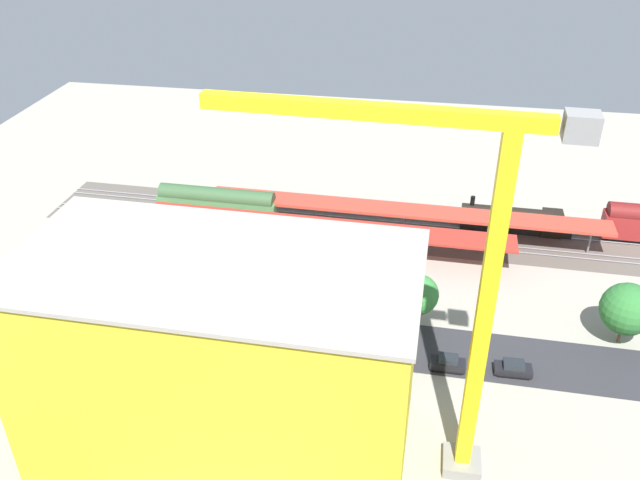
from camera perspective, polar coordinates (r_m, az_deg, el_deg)
The scene contains 21 objects.
ground_plane at distance 87.65m, azimuth 2.97°, elevation -6.00°, with size 167.93×167.93×0.00m, color #9E998C.
rail_bed at distance 106.21m, azimuth 4.48°, elevation 1.08°, with size 104.96×13.71×0.01m, color #5B544C.
street_asphalt at distance 82.94m, azimuth 2.44°, elevation -8.43°, with size 104.96×9.00×0.01m, color #2D2D33.
track_rails at distance 106.12m, azimuth 4.48°, elevation 1.16°, with size 104.94×9.40×0.12m.
platform_canopy_near at distance 97.77m, azimuth 0.50°, elevation 1.16°, with size 54.55×5.99×4.33m.
platform_canopy_far at distance 102.45m, azimuth 7.17°, elevation 2.52°, with size 60.88×5.60×4.62m.
locomotive at distance 108.51m, azimuth 16.34°, elevation 1.67°, with size 16.85×3.29×5.28m.
freight_coach_far at distance 106.71m, azimuth -8.73°, elevation 2.96°, with size 19.17×3.26×6.24m.
parked_car_0 at distance 80.73m, azimuth 16.11°, elevation -10.47°, with size 4.25×1.96×1.69m.
parked_car_1 at distance 79.63m, azimuth 10.81°, elevation -10.28°, with size 4.06×1.88×1.79m.
parked_car_2 at distance 79.77m, azimuth 6.06°, elevation -9.82°, with size 4.58×1.88×1.57m.
parked_car_3 at distance 80.10m, azimuth 1.16°, elevation -9.37°, with size 4.78×1.79×1.72m.
construction_building at distance 64.23m, azimuth -8.31°, elevation -10.19°, with size 35.10×17.88×21.17m, color yellow.
construction_roof_slab at distance 57.82m, azimuth -9.10°, elevation -2.07°, with size 35.70×18.48×0.40m, color #ADA89E.
tower_crane at distance 55.76m, azimuth 11.60°, elevation -3.04°, with size 29.05×3.60×36.37m.
box_truck_0 at distance 79.11m, azimuth -3.66°, elevation -9.28°, with size 9.11×3.07×3.13m.
street_tree_0 at distance 82.39m, azimuth 6.33°, elevation -3.83°, with size 6.01×6.01×8.89m.
street_tree_1 at distance 82.88m, azimuth 8.35°, elevation -4.61°, with size 5.04×5.04×7.39m.
street_tree_2 at distance 85.92m, azimuth -3.97°, elevation -2.49°, with size 5.19×5.19×8.01m.
street_tree_3 at distance 87.46m, azimuth 24.67°, elevation -5.36°, with size 6.32×6.32×8.05m.
traffic_light at distance 87.11m, azimuth -8.37°, elevation -2.76°, with size 0.50×0.36×7.28m.
Camera 1 is at (-7.49, 69.97, 52.25)m, focal length 37.61 mm.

